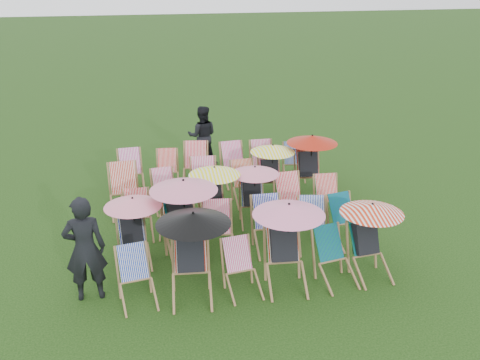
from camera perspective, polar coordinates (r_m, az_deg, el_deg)
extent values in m
plane|color=black|center=(10.93, -0.74, -4.97)|extent=(100.00, 100.00, 0.00)
cube|color=#0826AB|center=(8.73, -11.37, -8.58)|extent=(0.48, 0.39, 0.52)
cube|color=red|center=(8.70, -5.32, -7.54)|extent=(0.55, 0.43, 0.61)
cube|color=black|center=(8.65, -5.31, -7.72)|extent=(0.47, 0.48, 0.64)
sphere|color=tan|center=(8.59, -5.40, -5.41)|extent=(0.23, 0.23, 0.23)
cylinder|color=black|center=(8.48, -4.93, -6.18)|extent=(0.03, 0.03, 0.75)
cone|color=black|center=(8.32, -5.01, -4.09)|extent=(1.18, 1.18, 0.18)
cube|color=#E92E82|center=(8.82, -0.30, -7.87)|extent=(0.46, 0.37, 0.51)
cube|color=red|center=(8.97, 4.57, -6.53)|extent=(0.55, 0.42, 0.61)
cube|color=black|center=(8.93, 4.64, -6.70)|extent=(0.47, 0.48, 0.64)
sphere|color=tan|center=(8.86, 4.57, -4.45)|extent=(0.23, 0.23, 0.23)
cylinder|color=black|center=(8.77, 5.16, -5.18)|extent=(0.03, 0.03, 0.75)
cone|color=pink|center=(8.62, 5.24, -3.14)|extent=(1.18, 1.18, 0.18)
cube|color=#0B743B|center=(9.19, 9.43, -6.62)|extent=(0.51, 0.41, 0.54)
cube|color=#096536|center=(9.46, 13.03, -5.93)|extent=(0.50, 0.39, 0.56)
cube|color=black|center=(9.43, 13.17, -6.06)|extent=(0.42, 0.44, 0.58)
sphere|color=tan|center=(9.36, 13.04, -4.15)|extent=(0.20, 0.20, 0.20)
cylinder|color=black|center=(9.31, 13.74, -4.71)|extent=(0.03, 0.03, 0.68)
cone|color=red|center=(9.18, 13.91, -2.98)|extent=(1.07, 1.07, 0.17)
cube|color=#0816A9|center=(9.78, -11.53, -5.05)|extent=(0.47, 0.36, 0.52)
cube|color=black|center=(9.74, -11.50, -5.17)|extent=(0.40, 0.41, 0.55)
sphere|color=tan|center=(9.70, -11.68, -3.41)|extent=(0.19, 0.19, 0.19)
cylinder|color=black|center=(9.60, -11.25, -3.94)|extent=(0.03, 0.03, 0.64)
cone|color=pink|center=(9.48, -11.38, -2.34)|extent=(1.01, 1.01, 0.16)
cube|color=#0B7448|center=(9.80, -6.43, -3.89)|extent=(0.58, 0.47, 0.63)
cube|color=black|center=(9.75, -6.35, -4.03)|extent=(0.51, 0.52, 0.66)
sphere|color=tan|center=(9.70, -6.60, -1.91)|extent=(0.23, 0.23, 0.23)
cylinder|color=black|center=(9.60, -5.97, -2.51)|extent=(0.03, 0.03, 0.77)
cone|color=pink|center=(9.46, -6.05, -0.56)|extent=(1.22, 1.22, 0.19)
cube|color=#F53165|center=(9.86, -2.50, -3.94)|extent=(0.53, 0.42, 0.58)
cube|color=#080CAB|center=(10.07, 2.88, -3.35)|extent=(0.50, 0.37, 0.58)
cube|color=#07229B|center=(10.22, 7.68, -3.36)|extent=(0.52, 0.43, 0.55)
cube|color=#09683D|center=(10.47, 10.72, -2.98)|extent=(0.50, 0.40, 0.54)
cube|color=red|center=(10.73, -10.96, -2.44)|extent=(0.45, 0.34, 0.53)
cube|color=red|center=(10.77, -7.14, -2.02)|extent=(0.50, 0.39, 0.54)
cube|color=#E92E6E|center=(10.89, -3.08, -1.61)|extent=(0.47, 0.36, 0.54)
cube|color=black|center=(10.85, -3.03, -1.71)|extent=(0.40, 0.41, 0.57)
sphere|color=tan|center=(10.82, -3.16, -0.08)|extent=(0.20, 0.20, 0.20)
cylinder|color=black|center=(10.73, -2.71, -0.54)|extent=(0.03, 0.03, 0.66)
cone|color=#FFF90D|center=(10.62, -2.74, 0.97)|extent=(1.04, 1.04, 0.16)
cube|color=#0721A2|center=(11.06, 1.25, -1.36)|extent=(0.46, 0.36, 0.51)
cube|color=black|center=(11.02, 1.28, -1.46)|extent=(0.40, 0.41, 0.54)
sphere|color=tan|center=(10.99, 1.23, 0.07)|extent=(0.19, 0.19, 0.19)
cylinder|color=black|center=(10.90, 1.59, -0.38)|extent=(0.03, 0.03, 0.63)
cone|color=pink|center=(10.80, 1.61, 1.03)|extent=(0.99, 0.99, 0.15)
cube|color=red|center=(11.18, 5.14, -0.77)|extent=(0.50, 0.38, 0.58)
cube|color=red|center=(11.43, 9.20, -0.78)|extent=(0.46, 0.36, 0.53)
cube|color=red|center=(11.77, -12.37, 0.26)|extent=(0.55, 0.42, 0.63)
cube|color=#F0307A|center=(11.80, -8.24, -0.05)|extent=(0.46, 0.36, 0.51)
cube|color=#E22D67|center=(11.99, -3.93, 0.98)|extent=(0.53, 0.41, 0.60)
cube|color=red|center=(12.00, 0.32, 0.79)|extent=(0.48, 0.36, 0.55)
cube|color=#D22A63|center=(12.27, 3.14, 1.11)|extent=(0.47, 0.36, 0.53)
cube|color=black|center=(12.23, 3.18, 1.03)|extent=(0.40, 0.41, 0.55)
sphere|color=tan|center=(12.21, 3.13, 2.45)|extent=(0.19, 0.19, 0.19)
cylinder|color=black|center=(12.12, 3.49, 2.05)|extent=(0.03, 0.03, 0.65)
cone|color=#FFF00D|center=(12.02, 3.52, 3.37)|extent=(1.01, 1.01, 0.16)
cube|color=red|center=(12.51, 7.20, 1.78)|extent=(0.54, 0.43, 0.60)
cube|color=black|center=(12.46, 7.25, 1.69)|extent=(0.47, 0.48, 0.63)
sphere|color=tan|center=(12.45, 7.22, 3.29)|extent=(0.22, 0.22, 0.22)
cylinder|color=black|center=(12.34, 7.64, 2.84)|extent=(0.03, 0.03, 0.74)
cone|color=#A71B09|center=(12.24, 7.72, 4.33)|extent=(1.16, 1.16, 0.18)
cube|color=#CC288C|center=(12.91, -11.68, 1.99)|extent=(0.49, 0.37, 0.57)
cube|color=red|center=(12.96, -7.78, 2.09)|extent=(0.48, 0.37, 0.53)
cube|color=red|center=(13.03, -4.75, 2.73)|extent=(0.56, 0.45, 0.60)
cube|color=#FD328D|center=(13.07, -0.84, 2.77)|extent=(0.52, 0.39, 0.59)
cube|color=#D72B68|center=(13.23, 2.32, 2.97)|extent=(0.50, 0.37, 0.58)
cube|color=#082AA5|center=(13.44, 5.67, 2.89)|extent=(0.48, 0.39, 0.52)
imported|color=black|center=(8.66, -16.21, -7.07)|extent=(0.66, 0.44, 1.76)
imported|color=black|center=(14.02, -4.04, 4.71)|extent=(0.87, 0.73, 1.60)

